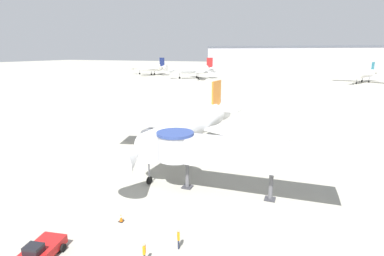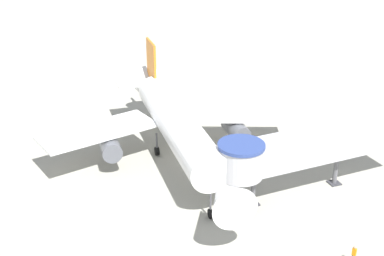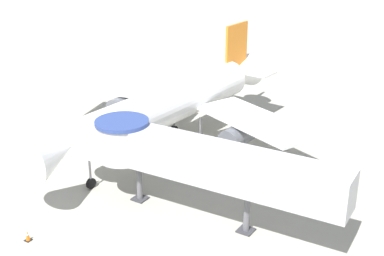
# 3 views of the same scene
# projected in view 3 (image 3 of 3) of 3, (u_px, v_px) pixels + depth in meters

# --- Properties ---
(ground_plane) EXTENTS (800.00, 800.00, 0.00)m
(ground_plane) POSITION_uv_depth(u_px,v_px,m) (194.00, 149.00, 50.62)
(ground_plane) COLOR #9E9B8E
(main_airplane) EXTENTS (28.18, 30.44, 10.00)m
(main_airplane) POSITION_uv_depth(u_px,v_px,m) (174.00, 103.00, 49.98)
(main_airplane) COLOR white
(main_airplane) RESTS_ON ground_plane
(jet_bridge) EXTENTS (19.51, 4.29, 6.35)m
(jet_bridge) POSITION_uv_depth(u_px,v_px,m) (195.00, 159.00, 37.73)
(jet_bridge) COLOR #B7B7BC
(jet_bridge) RESTS_ON ground_plane
(traffic_cone_starboard_wing) EXTENTS (0.36, 0.36, 0.60)m
(traffic_cone_starboard_wing) POSITION_uv_depth(u_px,v_px,m) (266.00, 177.00, 44.70)
(traffic_cone_starboard_wing) COLOR black
(traffic_cone_starboard_wing) RESTS_ON ground_plane
(traffic_cone_near_nose) EXTENTS (0.45, 0.45, 0.74)m
(traffic_cone_near_nose) POSITION_uv_depth(u_px,v_px,m) (28.00, 236.00, 36.39)
(traffic_cone_near_nose) COLOR black
(traffic_cone_near_nose) RESTS_ON ground_plane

